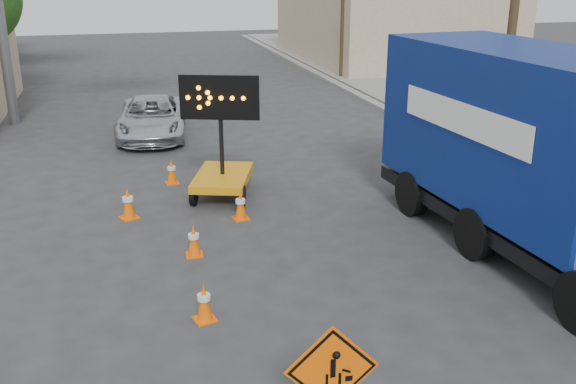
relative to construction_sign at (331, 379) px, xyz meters
name	(u,v)px	position (x,y,z in m)	size (l,w,h in m)	color
curb_right	(403,118)	(7.92, 15.23, -0.74)	(0.40, 60.00, 0.12)	gray
sidewalk_right	(459,114)	(10.22, 15.23, -0.72)	(4.00, 60.00, 0.15)	gray
building_right_far	(389,20)	(13.72, 30.23, 1.50)	(10.00, 14.00, 4.60)	#C7B38F
construction_sign	(331,379)	(0.00, 0.00, 0.00)	(1.13, 0.80, 1.51)	black
arrow_board	(222,170)	(0.17, 8.79, -0.13)	(1.86, 2.38, 2.97)	orange
pickup_truck	(152,118)	(-1.11, 15.10, -0.16)	(2.11, 4.58, 1.27)	silver
box_truck	(535,165)	(5.44, 4.08, 0.97)	(3.07, 8.35, 3.90)	black
cone_a	(204,302)	(-1.09, 3.04, -0.47)	(0.40, 0.40, 0.65)	#FF5E05
cone_b	(194,240)	(-0.95, 5.50, -0.47)	(0.35, 0.35, 0.65)	#FF5E05
cone_c	(241,205)	(0.29, 7.15, -0.46)	(0.38, 0.38, 0.67)	#FF5E05
cone_d	(128,203)	(-2.12, 7.83, -0.43)	(0.49, 0.49, 0.73)	#FF5E05
cone_e	(172,171)	(-0.96, 10.04, -0.47)	(0.36, 0.36, 0.65)	#FF5E05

